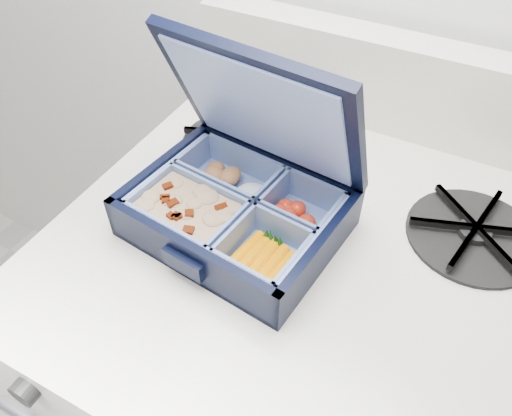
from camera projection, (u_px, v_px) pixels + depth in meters
The scene contains 5 objects.
stove at pixel (291, 394), 0.95m from camera, with size 0.61×0.61×0.91m, color silver, non-canonical shape.
bento_box at pixel (237, 212), 0.61m from camera, with size 0.25×0.19×0.06m, color black, non-canonical shape.
burner_grate at pixel (475, 231), 0.61m from camera, with size 0.16×0.16×0.02m, color black.
burner_grate_rear at pixel (235, 139), 0.75m from camera, with size 0.16×0.16×0.02m, color black.
fork at pixel (305, 166), 0.71m from camera, with size 0.02×0.18×0.01m, color silver, non-canonical shape.
Camera 1 is at (0.64, 1.28, 1.38)m, focal length 35.00 mm.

